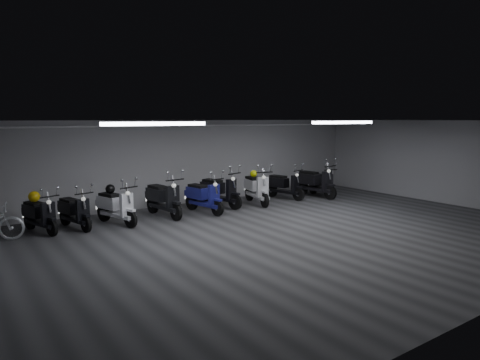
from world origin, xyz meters
TOP-DOWN VIEW (x-y plane):
  - floor at (0.00, 0.00)m, footprint 14.00×10.00m
  - ceiling at (0.00, 0.00)m, footprint 14.00×10.00m
  - back_wall at (0.00, 5.00)m, footprint 14.00×0.01m
  - right_wall at (7.00, 0.00)m, footprint 0.01×10.00m
  - fluor_strip_left at (-3.00, 1.00)m, footprint 2.40×0.18m
  - fluor_strip_right at (3.00, 1.00)m, footprint 2.40×0.18m
  - conduit at (0.00, 4.92)m, footprint 13.60×0.05m
  - scooter_0 at (-5.01, 3.67)m, footprint 1.02×1.73m
  - scooter_1 at (-4.19, 3.58)m, footprint 0.93×1.75m
  - scooter_2 at (-3.15, 3.41)m, footprint 1.09×1.89m
  - scooter_3 at (-1.70, 3.54)m, footprint 0.86×2.00m
  - scooter_4 at (-0.46, 3.33)m, footprint 0.91×1.90m
  - scooter_5 at (0.39, 3.79)m, footprint 1.17×2.02m
  - scooter_6 at (1.71, 3.56)m, footprint 1.04×2.00m
  - scooter_7 at (3.07, 3.70)m, footprint 0.99×1.87m
  - scooter_8 at (4.22, 3.32)m, footprint 0.86×2.05m
  - scooter_9 at (4.56, 3.36)m, footprint 0.94×1.82m
  - helmet_0 at (-3.22, 3.65)m, footprint 0.26×0.26m
  - helmet_1 at (-5.08, 3.88)m, footprint 0.28×0.28m
  - helmet_2 at (1.76, 3.81)m, footprint 0.24×0.24m

SIDE VIEW (x-z plane):
  - floor at x=0.00m, z-range -0.01..0.00m
  - scooter_0 at x=-5.01m, z-range 0.00..1.22m
  - scooter_1 at x=-4.19m, z-range 0.00..1.24m
  - scooter_9 at x=4.56m, z-range 0.00..1.29m
  - scooter_7 at x=3.07m, z-range 0.00..1.33m
  - scooter_2 at x=-3.15m, z-range 0.00..1.33m
  - scooter_4 at x=-0.46m, z-range 0.00..1.36m
  - scooter_6 at x=1.71m, z-range 0.00..1.42m
  - scooter_5 at x=0.39m, z-range 0.00..1.42m
  - scooter_3 at x=-1.70m, z-range 0.00..1.44m
  - scooter_8 at x=4.22m, z-range 0.00..1.48m
  - helmet_1 at x=-5.08m, z-range 0.76..1.04m
  - helmet_0 at x=-3.22m, z-range 0.83..1.08m
  - helmet_2 at x=1.76m, z-range 0.88..1.12m
  - back_wall at x=0.00m, z-range 0.00..2.80m
  - right_wall at x=7.00m, z-range 0.00..2.80m
  - conduit at x=0.00m, z-range 2.59..2.65m
  - fluor_strip_left at x=-3.00m, z-range 2.70..2.78m
  - fluor_strip_right at x=3.00m, z-range 2.70..2.78m
  - ceiling at x=0.00m, z-range 2.80..2.81m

